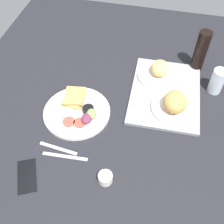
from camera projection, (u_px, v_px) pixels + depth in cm
name	position (u px, v px, depth cm)	size (l,w,h in cm)	color
ground_plane	(107.00, 115.00, 129.49)	(190.00, 150.00, 3.00)	black
serving_tray	(165.00, 93.00, 135.27)	(45.00, 33.00, 1.60)	gray
bread_plate_near	(159.00, 72.00, 139.48)	(20.78, 20.78, 8.47)	white
bread_plate_far	(175.00, 104.00, 124.64)	(21.26, 21.26, 9.76)	white
plate_with_salad	(78.00, 110.00, 127.30)	(30.68, 30.68, 5.40)	white
drinking_glass	(217.00, 81.00, 132.38)	(6.57, 6.57, 12.94)	silver
soda_bottle	(201.00, 51.00, 139.14)	(6.40, 6.40, 22.44)	black
espresso_cup	(105.00, 178.00, 105.65)	(5.60, 5.60, 4.00)	silver
fork	(58.00, 148.00, 116.02)	(17.00, 1.40, 0.50)	#B7B7BC
knife	(65.00, 156.00, 113.62)	(19.00, 1.40, 0.50)	#B7B7BC
cell_phone	(27.00, 176.00, 108.01)	(14.40, 7.20, 0.80)	black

